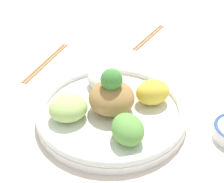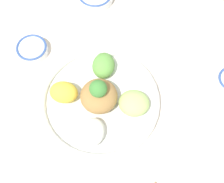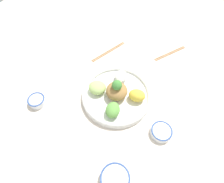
% 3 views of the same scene
% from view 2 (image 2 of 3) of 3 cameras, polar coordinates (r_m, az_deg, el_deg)
% --- Properties ---
extents(ground_plane, '(2.40, 2.40, 0.00)m').
position_cam_2_polar(ground_plane, '(0.92, -3.36, 0.46)').
color(ground_plane, silver).
extents(salad_platter, '(0.34, 0.34, 0.13)m').
position_cam_2_polar(salad_platter, '(0.88, -2.27, -1.48)').
color(salad_platter, white).
rests_on(salad_platter, ground_plane).
extents(sauce_bowl_red, '(0.09, 0.09, 0.03)m').
position_cam_2_polar(sauce_bowl_red, '(0.99, -14.38, 7.51)').
color(sauce_bowl_red, white).
rests_on(sauce_bowl_red, ground_plane).
extents(serving_spoon_extra, '(0.14, 0.06, 0.01)m').
position_cam_2_polar(serving_spoon_extra, '(1.01, 11.44, 8.18)').
color(serving_spoon_extra, white).
rests_on(serving_spoon_extra, ground_plane).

